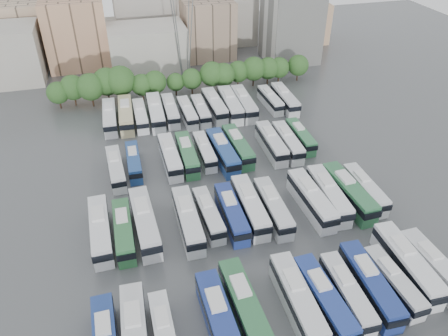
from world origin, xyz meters
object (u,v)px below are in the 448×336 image
object	(u,v)px
bus_r2_s5	(187,154)
apartment_tower	(292,13)
bus_r3_s6	(187,112)
bus_r3_s13	(285,99)
bus_r2_s11	(288,142)
bus_r1_s11	(329,195)
bus_r1_s1	(124,231)
bus_r2_s6	(205,151)
bus_r1_s10	(311,199)
bus_r1_s8	(273,207)
bus_r3_s12	(270,100)
bus_r3_s10	(244,103)
bus_r1_s0	(100,230)
bus_r2_s10	(271,143)
bus_r1_s2	(145,222)
bus_r1_s13	(365,189)
bus_r1_s4	(188,220)
bus_r2_s12	(301,136)
bus_r3_s5	(170,110)
bus_r3_s1	(110,117)
bus_r0_s13	(435,268)
bus_r0_s2	(164,335)
bus_r2_s1	(116,168)
bus_r0_s10	(370,284)
bus_r3_s4	(156,112)
bus_r0_s12	(407,264)
bus_r3_s8	(215,105)
bus_r2_s2	(134,162)
bus_r0_s4	(220,321)
bus_r2_s7	(223,152)
bus_r3_s7	(201,110)
bus_r1_s12	(349,192)
bus_r3_s3	(140,115)
bus_r3_s2	(126,115)
bus_r0_s7	(297,299)
bus_r3_s9	(230,104)
bus_r1_s5	(209,214)
bus_r0_s5	(245,306)
bus_r0_s9	(347,293)
bus_r0_s1	(135,336)
bus_r2_s8	(238,146)

from	to	relation	value
bus_r2_s5	apartment_tower	bearing A→B (deg)	50.71
bus_r3_s6	bus_r3_s13	size ratio (longest dim) A/B	0.90
bus_r2_s11	bus_r1_s11	bearing A→B (deg)	-87.92
bus_r1_s1	bus_r2_s6	size ratio (longest dim) A/B	1.09
apartment_tower	bus_r1_s10	world-z (taller)	apartment_tower
bus_r1_s8	bus_r3_s12	bearing A→B (deg)	71.52
bus_r2_s11	bus_r3_s10	world-z (taller)	bus_r3_s10
bus_r1_s0	bus_r2_s10	world-z (taller)	bus_r1_s0
bus_r1_s2	bus_r1_s13	size ratio (longest dim) A/B	1.18
bus_r1_s2	bus_r1_s4	world-z (taller)	bus_r1_s2
bus_r2_s11	bus_r2_s12	size ratio (longest dim) A/B	1.10
bus_r3_s5	bus_r3_s13	xyz separation A→B (m)	(26.42, -1.31, 0.10)
bus_r1_s0	bus_r3_s1	size ratio (longest dim) A/B	1.02
bus_r0_s13	bus_r2_s10	distance (m)	37.27
bus_r0_s2	bus_r2_s1	distance (m)	35.75
bus_r0_s10	bus_r3_s4	size ratio (longest dim) A/B	0.95
bus_r0_s12	bus_r3_s12	distance (m)	52.90
bus_r2_s1	bus_r3_s1	bearing A→B (deg)	87.55
bus_r1_s13	bus_r3_s8	size ratio (longest dim) A/B	0.89
bus_r2_s2	bus_r2_s1	bearing A→B (deg)	-153.79
bus_r0_s4	bus_r3_s5	bearing A→B (deg)	85.38
bus_r2_s7	bus_r2_s2	bearing A→B (deg)	172.17
bus_r1_s0	bus_r3_s13	distance (m)	54.76
bus_r0_s4	bus_r0_s10	bearing A→B (deg)	-0.16
bus_r2_s2	bus_r2_s5	bearing A→B (deg)	-1.75
bus_r0_s12	bus_r3_s7	size ratio (longest dim) A/B	1.20
bus_r1_s12	bus_r3_s3	size ratio (longest dim) A/B	1.18
bus_r0_s4	bus_r2_s5	xyz separation A→B (m)	(3.37, 36.81, -0.14)
bus_r3_s2	bus_r0_s7	bearing A→B (deg)	-70.80
bus_r1_s0	bus_r3_s8	xyz separation A→B (m)	(26.14, 35.23, 0.02)
bus_r0_s2	bus_r1_s4	size ratio (longest dim) A/B	0.83
bus_r3_s9	bus_r2_s2	bearing A→B (deg)	-141.78
bus_r3_s12	bus_r1_s5	bearing A→B (deg)	-124.62
bus_r1_s1	bus_r3_s7	xyz separation A→B (m)	(19.46, 35.07, -0.11)
bus_r0_s2	bus_r2_s11	xyz separation A→B (m)	(29.65, 35.99, 0.20)
bus_r1_s8	bus_r0_s7	bearing A→B (deg)	-99.75
bus_r1_s2	bus_r3_s8	xyz separation A→B (m)	(19.66, 35.32, -0.10)
bus_r3_s5	bus_r3_s9	bearing A→B (deg)	-3.25
bus_r0_s5	bus_r1_s5	bearing A→B (deg)	88.51
bus_r1_s12	bus_r0_s7	bearing A→B (deg)	-135.60
bus_r0_s9	bus_r3_s7	size ratio (longest dim) A/B	1.04
bus_r0_s1	bus_r3_s1	size ratio (longest dim) A/B	1.03
bus_r3_s6	bus_r3_s13	distance (m)	22.97
bus_r1_s11	bus_r1_s13	size ratio (longest dim) A/B	1.13
bus_r1_s12	bus_r3_s4	xyz separation A→B (m)	(-26.59, 36.80, -0.00)
bus_r1_s4	bus_r3_s2	size ratio (longest dim) A/B	0.96
bus_r1_s10	bus_r3_s10	bearing A→B (deg)	88.71
bus_r2_s2	bus_r3_s10	size ratio (longest dim) A/B	0.80
bus_r0_s12	bus_r2_s7	bearing A→B (deg)	117.39
bus_r0_s4	bus_r2_s8	distance (m)	39.35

